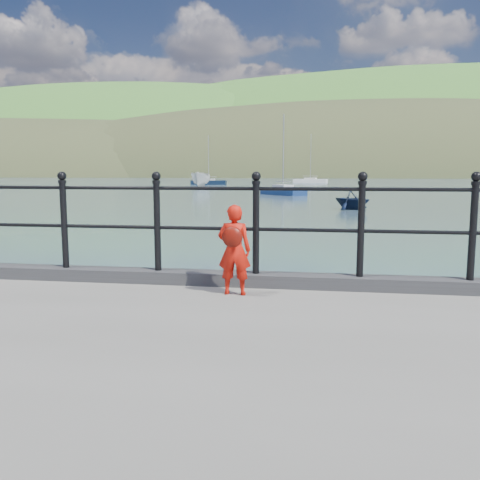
% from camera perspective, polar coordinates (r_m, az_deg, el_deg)
% --- Properties ---
extents(ground, '(600.00, 600.00, 0.00)m').
position_cam_1_polar(ground, '(6.58, -3.42, -13.17)').
color(ground, '#2D4251').
rests_on(ground, ground).
extents(kerb, '(60.00, 0.30, 0.15)m').
position_cam_1_polar(kerb, '(6.14, -3.80, -4.25)').
color(kerb, '#28282B').
rests_on(kerb, quay).
extents(railing, '(18.11, 0.11, 1.20)m').
position_cam_1_polar(railing, '(6.03, -3.87, 2.73)').
color(railing, black).
rests_on(railing, kerb).
extents(far_shore, '(830.00, 200.00, 156.00)m').
position_cam_1_polar(far_shore, '(249.45, 17.32, 1.72)').
color(far_shore, '#333A21').
rests_on(far_shore, ground).
extents(child, '(0.36, 0.30, 0.99)m').
position_cam_1_polar(child, '(5.53, -0.66, -1.03)').
color(child, red).
rests_on(child, quay).
extents(launch_white, '(2.21, 5.69, 2.19)m').
position_cam_1_polar(launch_white, '(69.29, -4.39, 6.75)').
color(launch_white, silver).
rests_on(launch_white, ground).
extents(launch_navy, '(3.27, 3.23, 1.31)m').
position_cam_1_polar(launch_navy, '(31.66, 12.45, 4.55)').
color(launch_navy, black).
rests_on(launch_navy, ground).
extents(sailboat_left, '(5.92, 1.98, 8.37)m').
position_cam_1_polar(sailboat_left, '(85.99, -3.53, 6.45)').
color(sailboat_left, black).
rests_on(sailboat_left, ground).
extents(sailboat_deep, '(6.63, 3.09, 9.40)m').
position_cam_1_polar(sailboat_deep, '(98.62, 7.89, 6.57)').
color(sailboat_deep, white).
rests_on(sailboat_deep, ground).
extents(sailboat_port, '(4.79, 5.21, 7.89)m').
position_cam_1_polar(sailboat_port, '(49.51, 4.84, 5.45)').
color(sailboat_port, navy).
rests_on(sailboat_port, ground).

